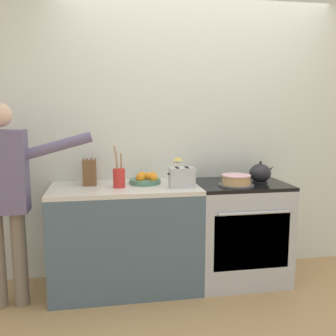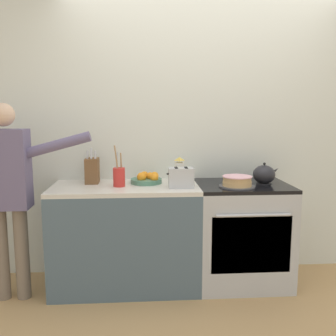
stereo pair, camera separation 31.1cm
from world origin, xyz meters
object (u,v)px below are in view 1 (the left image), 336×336
tea_kettle (260,173)px  utensil_crock (119,177)px  stove_range (239,231)px  knife_block (90,172)px  layer_cake (236,180)px  milk_carton (178,170)px  person_baker (5,189)px  fruit_bowl (146,180)px  toaster (182,177)px

tea_kettle → utensil_crock: bearing=-178.5°
stove_range → knife_block: size_ratio=2.85×
stove_range → layer_cake: layer_cake is taller
layer_cake → knife_block: (-1.21, 0.26, 0.07)m
milk_carton → stove_range: bearing=-10.3°
tea_kettle → person_baker: 2.10m
utensil_crock → layer_cake: bearing=-5.3°
milk_carton → person_baker: person_baker is taller
person_baker → milk_carton: bearing=24.1°
fruit_bowl → stove_range: bearing=-6.5°
toaster → utensil_crock: bearing=171.2°
knife_block → person_baker: bearing=-153.5°
knife_block → fruit_bowl: 0.48m
layer_cake → person_baker: (-1.82, -0.05, 0.00)m
milk_carton → layer_cake: bearing=-25.5°
tea_kettle → utensil_crock: size_ratio=0.68×
milk_carton → utensil_crock: bearing=-166.1°
layer_cake → knife_block: bearing=168.0°
layer_cake → milk_carton: milk_carton is taller
fruit_bowl → tea_kettle: bearing=-5.2°
milk_carton → fruit_bowl: bearing=-179.3°
utensil_crock → person_baker: size_ratio=0.22×
stove_range → utensil_crock: bearing=-178.4°
utensil_crock → milk_carton: utensil_crock is taller
layer_cake → milk_carton: size_ratio=1.31×
layer_cake → milk_carton: 0.51m
stove_range → toaster: toaster is taller
layer_cake → utensil_crock: bearing=174.7°
stove_range → fruit_bowl: fruit_bowl is taller
layer_cake → toaster: (-0.46, 0.01, 0.04)m
tea_kettle → milk_carton: bearing=172.5°
stove_range → toaster: bearing=-168.8°
layer_cake → utensil_crock: size_ratio=0.87×
tea_kettle → toaster: 0.74m
tea_kettle → person_baker: person_baker is taller
knife_block → milk_carton: (0.76, -0.04, -0.00)m
milk_carton → tea_kettle: bearing=-7.5°
stove_range → knife_block: (-1.29, 0.14, 0.55)m
layer_cake → toaster: 0.47m
utensil_crock → stove_range: bearing=1.6°
toaster → person_baker: (-1.36, -0.06, -0.03)m
fruit_bowl → utensil_crock: bearing=-152.1°
fruit_bowl → milk_carton: 0.29m
stove_range → layer_cake: size_ratio=2.98×
layer_cake → knife_block: knife_block is taller
tea_kettle → fruit_bowl: size_ratio=0.86×
utensil_crock → fruit_bowl: size_ratio=1.27×
tea_kettle → milk_carton: (-0.72, 0.10, 0.03)m
layer_cake → fruit_bowl: 0.77m
person_baker → toaster: bearing=15.6°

